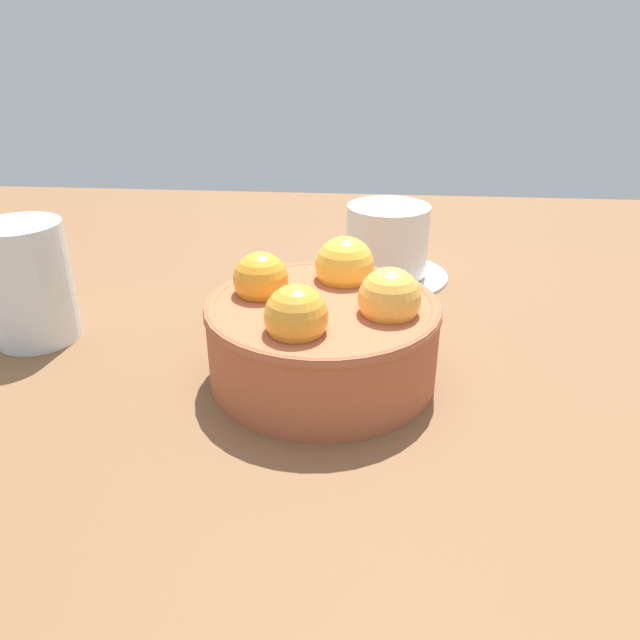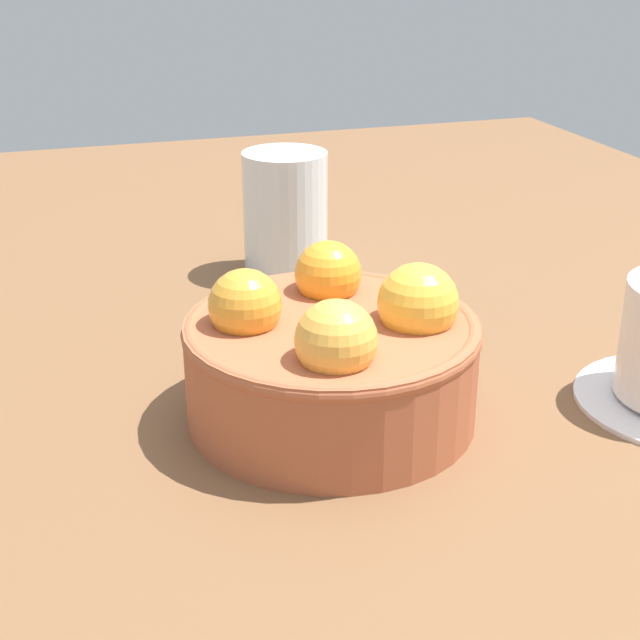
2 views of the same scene
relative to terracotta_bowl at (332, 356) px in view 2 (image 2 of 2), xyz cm
name	(u,v)px [view 2 (image 2 of 2)]	position (x,y,z in cm)	size (l,w,h in cm)	color
ground_plane	(331,451)	(0.04, 0.04, -6.20)	(149.08, 109.59, 4.71)	brown
terracotta_bowl	(332,356)	(0.00, 0.00, 0.00)	(16.62, 16.62, 9.25)	#AD5938
water_glass	(285,213)	(23.97, -4.02, 1.04)	(6.69, 6.69, 9.78)	silver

